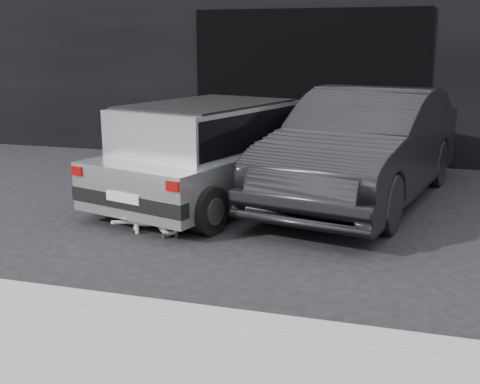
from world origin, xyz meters
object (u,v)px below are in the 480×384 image
(cat_siamese, at_px, (170,224))
(cat_white, at_px, (153,214))
(second_car, at_px, (365,146))
(silver_hatchback, at_px, (212,148))

(cat_siamese, distance_m, cat_white, 0.28)
(second_car, distance_m, cat_white, 2.94)
(silver_hatchback, distance_m, cat_siamese, 1.60)
(silver_hatchback, height_order, cat_siamese, silver_hatchback)
(second_car, xyz_separation_m, cat_white, (-2.11, -1.97, -0.55))
(silver_hatchback, height_order, cat_white, silver_hatchback)
(cat_white, bearing_deg, cat_siamese, 30.11)
(second_car, distance_m, cat_siamese, 2.87)
(cat_siamese, bearing_deg, cat_white, -50.59)
(second_car, bearing_deg, cat_siamese, -119.89)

